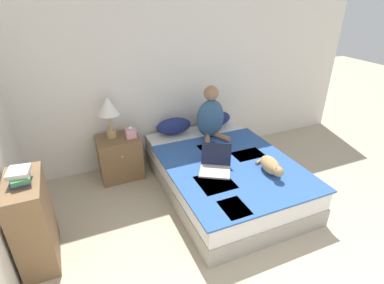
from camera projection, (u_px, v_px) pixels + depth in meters
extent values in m
cube|color=silver|center=(186.00, 67.00, 4.00)|extent=(5.33, 0.05, 2.55)
cube|color=#9E998E|center=(223.00, 181.00, 3.67)|extent=(1.38, 2.03, 0.21)
cube|color=silver|center=(223.00, 167.00, 3.57)|extent=(1.36, 2.00, 0.21)
cube|color=#2D569E|center=(233.00, 167.00, 3.35)|extent=(1.42, 1.62, 0.02)
cube|color=#B2BC70|center=(248.00, 155.00, 3.59)|extent=(0.37, 0.24, 0.01)
cube|color=#B2BC70|center=(234.00, 208.00, 2.72)|extent=(0.23, 0.29, 0.01)
cube|color=#B2BC70|center=(211.00, 149.00, 3.71)|extent=(0.26, 0.31, 0.01)
cube|color=#B2BC70|center=(215.00, 183.00, 3.07)|extent=(0.36, 0.37, 0.01)
ellipsoid|color=navy|center=(174.00, 126.00, 4.05)|extent=(0.49, 0.25, 0.22)
ellipsoid|color=navy|center=(214.00, 119.00, 4.27)|extent=(0.49, 0.25, 0.22)
ellipsoid|color=#33567A|center=(210.00, 118.00, 3.90)|extent=(0.38, 0.21, 0.52)
sphere|color=#9E7051|center=(211.00, 93.00, 3.74)|extent=(0.19, 0.19, 0.19)
cylinder|color=#9E7051|center=(207.00, 139.00, 3.86)|extent=(0.18, 0.27, 0.07)
cylinder|color=#9E7051|center=(222.00, 137.00, 3.93)|extent=(0.18, 0.27, 0.07)
ellipsoid|color=tan|center=(270.00, 165.00, 3.21)|extent=(0.21, 0.33, 0.16)
sphere|color=tan|center=(279.00, 172.00, 3.05)|extent=(0.11, 0.11, 0.11)
cone|color=tan|center=(282.00, 168.00, 3.04)|extent=(0.05, 0.05, 0.05)
cone|color=tan|center=(276.00, 169.00, 3.03)|extent=(0.05, 0.05, 0.05)
cylinder|color=tan|center=(261.00, 160.00, 3.42)|extent=(0.17, 0.10, 0.04)
cube|color=#B7B7BC|center=(215.00, 172.00, 3.23)|extent=(0.41, 0.38, 0.02)
cube|color=black|center=(216.00, 154.00, 3.30)|extent=(0.31, 0.22, 0.25)
cube|color=brown|center=(120.00, 157.00, 3.86)|extent=(0.52, 0.42, 0.55)
sphere|color=tan|center=(122.00, 157.00, 3.62)|extent=(0.03, 0.03, 0.03)
cylinder|color=tan|center=(112.00, 134.00, 3.73)|extent=(0.12, 0.12, 0.09)
cylinder|color=tan|center=(110.00, 123.00, 3.66)|extent=(0.02, 0.02, 0.22)
cone|color=white|center=(108.00, 106.00, 3.56)|extent=(0.26, 0.26, 0.22)
cube|color=#E09EB2|center=(131.00, 133.00, 3.72)|extent=(0.12, 0.12, 0.11)
ellipsoid|color=white|center=(130.00, 128.00, 3.69)|extent=(0.06, 0.04, 0.03)
cube|color=brown|center=(33.00, 222.00, 2.58)|extent=(0.29, 0.59, 0.84)
cube|color=#334C8E|center=(20.00, 180.00, 2.38)|extent=(0.14, 0.19, 0.03)
cube|color=#3D7A51|center=(20.00, 176.00, 2.37)|extent=(0.17, 0.26, 0.04)
cube|color=beige|center=(19.00, 172.00, 2.35)|extent=(0.18, 0.20, 0.04)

